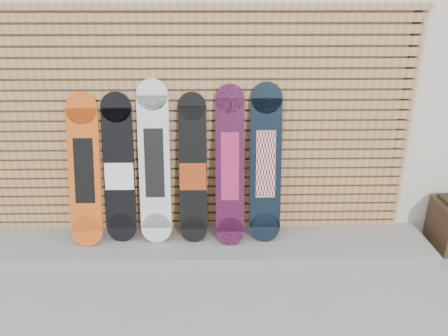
{
  "coord_description": "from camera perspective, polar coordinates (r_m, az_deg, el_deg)",
  "views": [
    {
      "loc": [
        0.1,
        -3.04,
        2.35
      ],
      "look_at": [
        0.16,
        0.75,
        0.85
      ],
      "focal_mm": 35.0,
      "sensor_mm": 36.0,
      "label": 1
    }
  ],
  "objects": [
    {
      "name": "ground",
      "position": [
        3.85,
        -2.29,
        -16.12
      ],
      "size": [
        80.0,
        80.0,
        0.0
      ],
      "primitive_type": "plane",
      "color": "gray",
      "rests_on": "ground"
    },
    {
      "name": "building",
      "position": [
        6.58,
        2.69,
        16.78
      ],
      "size": [
        12.0,
        5.0,
        3.6
      ],
      "primitive_type": "cube",
      "color": "beige",
      "rests_on": "ground"
    },
    {
      "name": "concrete_step",
      "position": [
        4.38,
        -4.11,
        -10.03
      ],
      "size": [
        4.6,
        0.7,
        0.12
      ],
      "primitive_type": "cube",
      "color": "gray",
      "rests_on": "ground"
    },
    {
      "name": "slat_wall",
      "position": [
        4.18,
        -4.32,
        5.66
      ],
      "size": [
        4.26,
        0.08,
        2.29
      ],
      "color": "#A57344",
      "rests_on": "ground"
    },
    {
      "name": "snowboard_0",
      "position": [
        4.28,
        -17.77,
        -0.35
      ],
      "size": [
        0.3,
        0.37,
        1.42
      ],
      "color": "#D45216",
      "rests_on": "concrete_step"
    },
    {
      "name": "snowboard_1",
      "position": [
        4.24,
        -13.54,
        -0.23
      ],
      "size": [
        0.29,
        0.29,
        1.42
      ],
      "color": "black",
      "rests_on": "concrete_step"
    },
    {
      "name": "snowboard_2",
      "position": [
        4.14,
        -9.08,
        0.64
      ],
      "size": [
        0.29,
        0.31,
        1.54
      ],
      "color": "silver",
      "rests_on": "concrete_step"
    },
    {
      "name": "snowboard_3",
      "position": [
        4.13,
        -4.08,
        -0.27
      ],
      "size": [
        0.27,
        0.31,
        1.42
      ],
      "color": "black",
      "rests_on": "concrete_step"
    },
    {
      "name": "snowboard_4",
      "position": [
        4.08,
        0.78,
        0.21
      ],
      "size": [
        0.27,
        0.38,
        1.49
      ],
      "color": "black",
      "rests_on": "concrete_step"
    },
    {
      "name": "snowboard_5",
      "position": [
        4.13,
        5.46,
        0.5
      ],
      "size": [
        0.3,
        0.31,
        1.51
      ],
      "color": "black",
      "rests_on": "concrete_step"
    }
  ]
}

